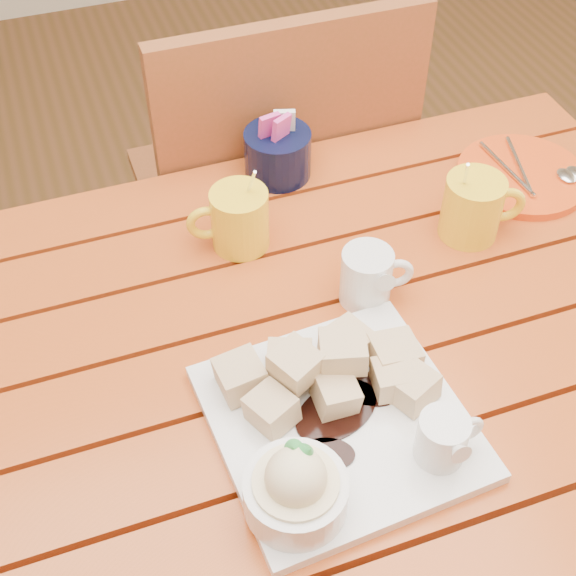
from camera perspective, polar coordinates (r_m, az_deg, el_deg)
name	(u,v)px	position (r m, az deg, el deg)	size (l,w,h in m)	color
table	(305,395)	(1.10, 1.21, -7.65)	(1.20, 0.79, 0.75)	#9A4113
dessert_plate	(332,426)	(0.90, 3.17, -9.79)	(0.29, 0.29, 0.11)	white
coffee_mug_left	(238,219)	(1.11, -3.59, 4.96)	(0.12, 0.08, 0.14)	yellow
coffee_mug_right	(474,207)	(1.16, 13.09, 5.65)	(0.12, 0.08, 0.14)	yellow
cream_pitcher	(368,276)	(1.04, 5.72, 0.87)	(0.10, 0.08, 0.08)	white
sugar_caddy	(278,153)	(1.24, -0.74, 9.60)	(0.10, 0.10, 0.11)	black
orange_saucer	(523,175)	(1.30, 16.38, 7.69)	(0.20, 0.20, 0.02)	#EC4A14
chair_far	(271,197)	(1.56, -1.18, 6.52)	(0.45, 0.45, 0.96)	brown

